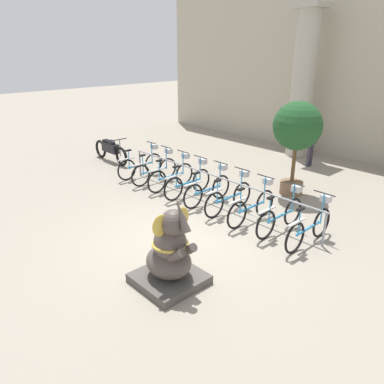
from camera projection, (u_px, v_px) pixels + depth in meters
The scene contains 17 objects.
ground_plane at pixel (182, 240), 7.90m from camera, with size 60.00×60.00×0.00m, color gray.
building_facade at pixel (378, 73), 12.24m from camera, with size 20.00×0.20×6.00m.
column_left at pixel (303, 83), 13.19m from camera, with size 1.00×1.00×5.16m.
bike_rack at pixel (212, 178), 9.61m from camera, with size 6.48×0.05×0.77m.
bicycle_0 at pixel (141, 164), 11.64m from camera, with size 0.48×1.66×1.02m.
bicycle_1 at pixel (155, 169), 11.13m from camera, with size 0.48×1.66×1.02m.
bicycle_2 at pixel (172, 175), 10.64m from camera, with size 0.48×1.66×1.02m.
bicycle_3 at pixel (189, 182), 10.13m from camera, with size 0.48×1.66×1.02m.
bicycle_4 at pixel (208, 189), 9.64m from camera, with size 0.48×1.66×1.02m.
bicycle_5 at pixel (230, 196), 9.13m from camera, with size 0.48×1.66×1.02m.
bicycle_6 at pixel (253, 206), 8.61m from camera, with size 0.48×1.66×1.02m.
bicycle_7 at pixel (281, 215), 8.15m from camera, with size 0.48×1.66×1.02m.
bicycle_8 at pixel (310, 226), 7.61m from camera, with size 0.48×1.66×1.02m.
elephant_statue at pixel (170, 255), 6.26m from camera, with size 1.08×1.08×1.67m.
motorcycle at pixel (111, 149), 13.12m from camera, with size 2.03×0.55×0.92m.
person_pedestrian at pixel (312, 138), 12.46m from camera, with size 0.21×0.47×1.61m.
potted_tree at pixel (297, 130), 9.76m from camera, with size 1.28×1.28×2.53m.
Camera 1 is at (5.28, -4.58, 3.82)m, focal length 35.00 mm.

